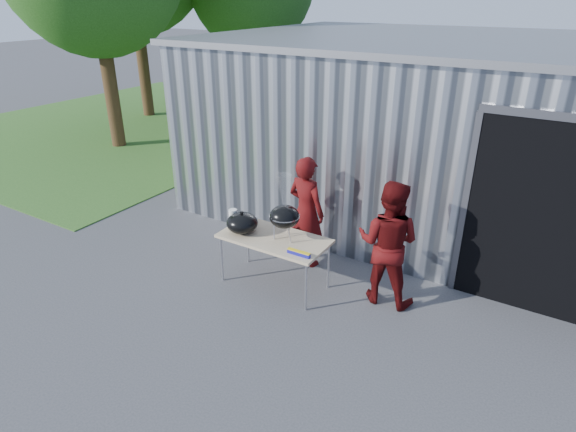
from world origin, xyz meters
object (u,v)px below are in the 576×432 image
Objects in this scene: kettle_grill at (284,210)px; folding_table at (274,240)px; person_cook at (306,212)px; person_bystander at (388,243)px.

folding_table is at bearing -164.06° from kettle_grill.
person_cook is 1.43m from person_bystander.
kettle_grill is at bearing 15.94° from folding_table.
person_cook is at bearing 85.69° from folding_table.
kettle_grill is 0.54× the size of person_bystander.
person_cook is at bearing 96.46° from kettle_grill.
person_bystander reaches higher than folding_table.
folding_table is 0.88× the size of person_bystander.
person_cook is at bearing -15.98° from person_bystander.
person_bystander reaches higher than person_cook.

